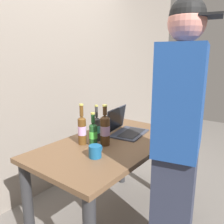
% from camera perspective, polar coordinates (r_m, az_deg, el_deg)
% --- Properties ---
extents(ground_plane, '(8.00, 8.00, 0.00)m').
position_cam_1_polar(ground_plane, '(2.26, -0.18, -25.61)').
color(ground_plane, slate).
rests_on(ground_plane, ground).
extents(desk, '(1.33, 0.74, 0.75)m').
position_cam_1_polar(desk, '(1.93, -0.19, -11.37)').
color(desk, brown).
rests_on(desk, ground).
extents(laptop, '(0.39, 0.33, 0.23)m').
position_cam_1_polar(laptop, '(2.07, 3.14, -3.98)').
color(laptop, '#383D4C').
rests_on(laptop, desk).
extents(beer_bottle_amber, '(0.06, 0.06, 0.30)m').
position_cam_1_polar(beer_bottle_amber, '(1.88, -3.87, -3.97)').
color(beer_bottle_amber, '#333333').
rests_on(beer_bottle_amber, desk).
extents(beer_bottle_green, '(0.08, 0.08, 0.32)m').
position_cam_1_polar(beer_bottle_green, '(1.77, -1.70, -4.36)').
color(beer_bottle_green, '#472B14').
rests_on(beer_bottle_green, desk).
extents(beer_bottle_dark, '(0.06, 0.06, 0.27)m').
position_cam_1_polar(beer_bottle_dark, '(1.77, -4.73, -5.33)').
color(beer_bottle_dark, '#1E5123').
rests_on(beer_bottle_dark, desk).
extents(beer_bottle_brown, '(0.07, 0.07, 0.33)m').
position_cam_1_polar(beer_bottle_brown, '(1.81, -7.53, -4.25)').
color(beer_bottle_brown, brown).
rests_on(beer_bottle_brown, desk).
extents(person_figure, '(0.46, 0.35, 1.73)m').
position_cam_1_polar(person_figure, '(1.44, 16.14, -9.37)').
color(person_figure, '#2D3347').
rests_on(person_figure, ground).
extents(coffee_mug, '(0.12, 0.09, 0.09)m').
position_cam_1_polar(coffee_mug, '(1.59, -4.20, -9.81)').
color(coffee_mug, '#19598C').
rests_on(coffee_mug, desk).
extents(back_wall, '(6.00, 0.10, 2.60)m').
position_cam_1_polar(back_wall, '(2.42, -18.02, 9.94)').
color(back_wall, gray).
rests_on(back_wall, ground).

